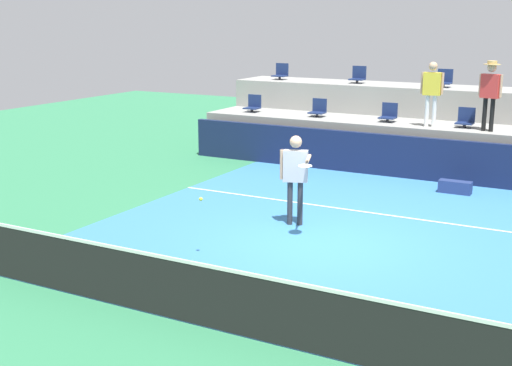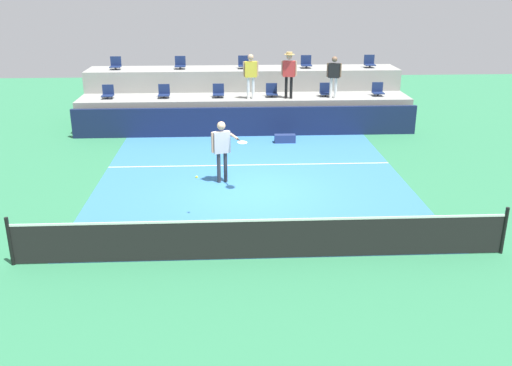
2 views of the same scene
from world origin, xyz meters
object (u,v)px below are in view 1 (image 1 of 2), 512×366
stadium_chair_lower_mid_right (466,119)px  stadium_chair_upper_center (444,80)px  equipment_bag (455,187)px  tennis_ball (201,199)px  stadium_chair_lower_mid_left (389,114)px  spectator_in_grey (432,88)px  tennis_player (296,171)px  stadium_chair_upper_left (358,76)px  stadium_chair_lower_left (318,109)px  stadium_chair_lower_far_left (253,105)px  spectator_with_hat (490,88)px  stadium_chair_upper_far_left (281,73)px

stadium_chair_lower_mid_right → stadium_chair_upper_center: (-1.05, 1.80, 0.85)m
stadium_chair_upper_center → equipment_bag: 4.79m
tennis_ball → equipment_bag: bearing=66.8°
stadium_chair_lower_mid_right → equipment_bag: stadium_chair_lower_mid_right is taller
stadium_chair_lower_mid_left → spectator_in_grey: spectator_in_grey is taller
stadium_chair_lower_mid_left → tennis_player: size_ratio=0.29×
stadium_chair_lower_mid_left → stadium_chair_upper_left: stadium_chair_upper_left is taller
tennis_ball → equipment_bag: size_ratio=0.09×
stadium_chair_lower_left → tennis_player: size_ratio=0.29×
stadium_chair_upper_left → stadium_chair_upper_center: same height
stadium_chair_upper_center → tennis_player: stadium_chair_upper_center is taller
stadium_chair_lower_mid_right → stadium_chair_lower_mid_left: bearing=180.0°
stadium_chair_lower_far_left → tennis_ball: (3.86, -8.89, -0.42)m
tennis_ball → equipment_bag: 7.29m
stadium_chair_lower_mid_right → spectator_in_grey: size_ratio=0.31×
stadium_chair_lower_left → equipment_bag: size_ratio=0.68×
stadium_chair_lower_mid_left → spectator_in_grey: (1.26, -0.38, 0.82)m
stadium_chair_upper_left → stadium_chair_lower_mid_left: bearing=-48.5°
stadium_chair_upper_center → spectator_with_hat: 2.76m
stadium_chair_lower_left → equipment_bag: (4.55, -2.25, -1.31)m
stadium_chair_upper_left → equipment_bag: size_ratio=0.68×
tennis_player → spectator_in_grey: (1.07, 6.02, 1.15)m
stadium_chair_lower_mid_left → stadium_chair_lower_left: bearing=180.0°
stadium_chair_lower_mid_right → tennis_player: (-1.91, -6.40, -0.34)m
spectator_in_grey → tennis_ball: 8.76m
stadium_chair_upper_far_left → spectator_in_grey: (5.51, -2.18, -0.03)m
stadium_chair_upper_left → spectator_in_grey: (2.85, -2.18, -0.03)m
stadium_chair_lower_left → equipment_bag: stadium_chair_lower_left is taller
tennis_player → spectator_in_grey: 6.22m
stadium_chair_upper_far_left → stadium_chair_lower_mid_right: bearing=-15.8°
stadium_chair_lower_far_left → tennis_player: (4.48, -6.40, -0.34)m
stadium_chair_lower_far_left → stadium_chair_lower_left: 2.17m
tennis_ball → spectator_with_hat: bearing=69.6°
tennis_ball → spectator_in_grey: bearing=78.8°
stadium_chair_lower_left → tennis_ball: bearing=-79.2°
stadium_chair_lower_far_left → stadium_chair_upper_far_left: 1.99m
stadium_chair_lower_far_left → stadium_chair_lower_left: same height
tennis_ball → equipment_bag: tennis_ball is taller
stadium_chair_lower_mid_right → stadium_chair_lower_far_left: bearing=180.0°
tennis_player → equipment_bag: bearing=61.7°
spectator_in_grey → spectator_with_hat: 1.47m
stadium_chair_upper_far_left → tennis_ball: stadium_chair_upper_far_left is taller
stadium_chair_upper_left → equipment_bag: bearing=-45.2°
stadium_chair_upper_far_left → equipment_bag: stadium_chair_upper_far_left is taller
stadium_chair_upper_far_left → tennis_player: bearing=-61.6°
stadium_chair_upper_left → stadium_chair_lower_left: bearing=-106.5°
stadium_chair_lower_mid_left → spectator_in_grey: bearing=-17.0°
stadium_chair_lower_mid_right → spectator_with_hat: (0.63, -0.38, 0.88)m
stadium_chair_upper_far_left → stadium_chair_upper_left: (2.66, 0.00, 0.00)m
stadium_chair_lower_left → equipment_bag: 5.24m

